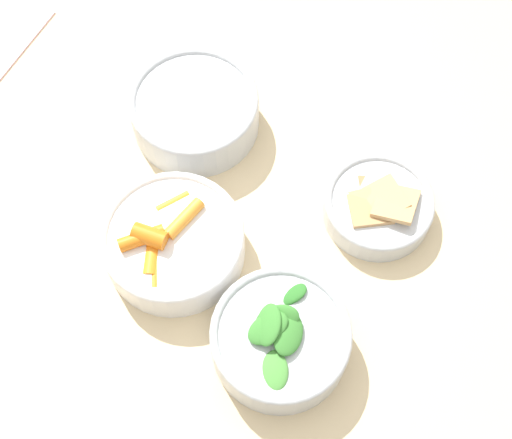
# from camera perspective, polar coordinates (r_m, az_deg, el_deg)

# --- Properties ---
(ground_plane) EXTENTS (10.00, 10.00, 0.00)m
(ground_plane) POSITION_cam_1_polar(r_m,az_deg,el_deg) (1.65, -0.50, -9.44)
(ground_plane) COLOR gray
(dining_table) EXTENTS (0.99, 0.94, 0.75)m
(dining_table) POSITION_cam_1_polar(r_m,az_deg,el_deg) (1.06, -0.77, 0.31)
(dining_table) COLOR beige
(dining_table) RESTS_ON ground_plane
(bowl_carrots) EXTENTS (0.18, 0.18, 0.07)m
(bowl_carrots) POSITION_cam_1_polar(r_m,az_deg,el_deg) (0.88, -6.71, -1.83)
(bowl_carrots) COLOR white
(bowl_carrots) RESTS_ON dining_table
(bowl_greens) EXTENTS (0.16, 0.16, 0.08)m
(bowl_greens) POSITION_cam_1_polar(r_m,az_deg,el_deg) (0.83, 1.96, -9.50)
(bowl_greens) COLOR silver
(bowl_greens) RESTS_ON dining_table
(bowl_beans_hotdog) EXTENTS (0.17, 0.17, 0.06)m
(bowl_beans_hotdog) POSITION_cam_1_polar(r_m,az_deg,el_deg) (0.98, -4.91, 8.55)
(bowl_beans_hotdog) COLOR silver
(bowl_beans_hotdog) RESTS_ON dining_table
(bowl_cookies) EXTENTS (0.14, 0.14, 0.05)m
(bowl_cookies) POSITION_cam_1_polar(r_m,az_deg,el_deg) (0.92, 9.73, 1.09)
(bowl_cookies) COLOR silver
(bowl_cookies) RESTS_ON dining_table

